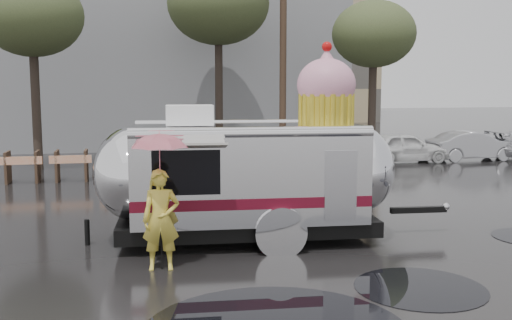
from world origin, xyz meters
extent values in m
plane|color=black|center=(0.00, 0.00, 0.00)|extent=(120.00, 120.00, 0.00)
cylinder|color=black|center=(0.67, -1.74, 0.01)|extent=(2.03, 2.03, 0.01)
cube|color=slate|center=(-4.00, 24.00, 6.50)|extent=(22.00, 12.00, 13.00)
cylinder|color=#473323|center=(2.50, 14.00, 4.50)|extent=(0.28, 0.28, 9.00)
cylinder|color=#382D26|center=(-7.00, 13.00, 2.93)|extent=(0.32, 0.32, 5.85)
ellipsoid|color=#364223|center=(-7.00, 13.00, 5.52)|extent=(3.64, 3.64, 2.86)
cylinder|color=#382D26|center=(0.00, 15.00, 3.38)|extent=(0.32, 0.32, 6.75)
ellipsoid|color=#364223|center=(0.00, 15.00, 6.38)|extent=(4.20, 4.20, 3.30)
cylinder|color=#382D26|center=(6.00, 13.00, 2.70)|extent=(0.32, 0.32, 5.40)
ellipsoid|color=#364223|center=(6.00, 13.00, 5.10)|extent=(3.36, 3.36, 2.64)
cube|color=#473323|center=(-7.50, 10.00, 0.50)|extent=(0.08, 0.80, 1.00)
cube|color=#473323|center=(-6.60, 10.00, 0.50)|extent=(0.08, 0.80, 1.00)
cube|color=#E5590C|center=(-7.05, 9.62, 0.75)|extent=(1.30, 0.04, 0.25)
cube|color=#473323|center=(-6.00, 10.00, 0.50)|extent=(0.08, 0.80, 1.00)
cube|color=#473323|center=(-5.10, 10.00, 0.50)|extent=(0.08, 0.80, 1.00)
cube|color=#E5590C|center=(-5.55, 9.62, 0.75)|extent=(1.30, 0.04, 0.25)
cube|color=#473323|center=(-4.50, 10.00, 0.50)|extent=(0.08, 0.80, 1.00)
cube|color=#473323|center=(-3.60, 10.00, 0.50)|extent=(0.08, 0.80, 1.00)
cube|color=#E5590C|center=(-4.05, 9.62, 0.75)|extent=(1.30, 0.04, 0.25)
imported|color=silver|center=(7.00, 12.00, 0.70)|extent=(4.00, 1.80, 1.40)
imported|color=#B2B2B7|center=(10.00, 12.00, 0.70)|extent=(4.00, 1.80, 1.40)
cube|color=silver|center=(-1.41, 1.68, 1.42)|extent=(4.61, 2.64, 1.82)
ellipsoid|color=silver|center=(0.81, 1.52, 1.42)|extent=(1.68, 2.43, 1.82)
ellipsoid|color=silver|center=(-3.63, 1.84, 1.42)|extent=(1.68, 2.43, 1.82)
cube|color=black|center=(-1.41, 1.68, 0.35)|extent=(5.20, 2.38, 0.30)
cylinder|color=black|center=(-0.98, 0.60, 0.35)|extent=(0.72, 0.27, 0.71)
cylinder|color=black|center=(-0.83, 2.68, 0.35)|extent=(0.72, 0.27, 0.71)
cylinder|color=silver|center=(-0.99, 0.46, 0.41)|extent=(0.98, 0.17, 0.97)
cube|color=black|center=(2.23, 1.42, 0.51)|extent=(1.22, 0.21, 0.12)
sphere|color=silver|center=(2.83, 1.37, 0.56)|extent=(0.17, 0.17, 0.16)
cylinder|color=black|center=(-4.54, 1.90, 0.25)|extent=(0.11, 0.11, 0.51)
cube|color=#550A19|center=(-1.49, 0.52, 0.96)|extent=(4.45, 0.35, 0.20)
cube|color=#550A19|center=(-1.33, 2.83, 0.96)|extent=(4.45, 0.35, 0.20)
cube|color=black|center=(-2.71, 0.59, 1.57)|extent=(1.21, 0.12, 0.81)
cube|color=#ABA8A0|center=(-2.72, 0.35, 2.08)|extent=(1.45, 0.60, 0.14)
cube|color=silver|center=(0.12, 0.39, 1.27)|extent=(0.61, 0.07, 1.32)
cube|color=white|center=(-2.52, 1.76, 2.53)|extent=(0.96, 0.72, 0.38)
cylinder|color=gold|center=(0.21, 1.56, 2.63)|extent=(1.13, 1.13, 0.61)
ellipsoid|color=#E39FB4|center=(0.21, 1.56, 3.12)|extent=(1.26, 1.26, 1.05)
cone|color=#E39FB4|center=(0.21, 1.56, 3.65)|extent=(0.54, 0.54, 0.41)
sphere|color=red|center=(0.21, 1.56, 3.87)|extent=(0.22, 0.22, 0.20)
imported|color=gold|center=(-3.19, 0.06, 0.86)|extent=(0.65, 0.46, 1.72)
imported|color=pink|center=(-3.19, 0.06, 1.95)|extent=(1.19, 1.19, 0.81)
cylinder|color=black|center=(-3.19, 0.06, 0.83)|extent=(0.02, 0.02, 1.65)
camera|label=1|loc=(-3.65, -9.95, 3.16)|focal=42.00mm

